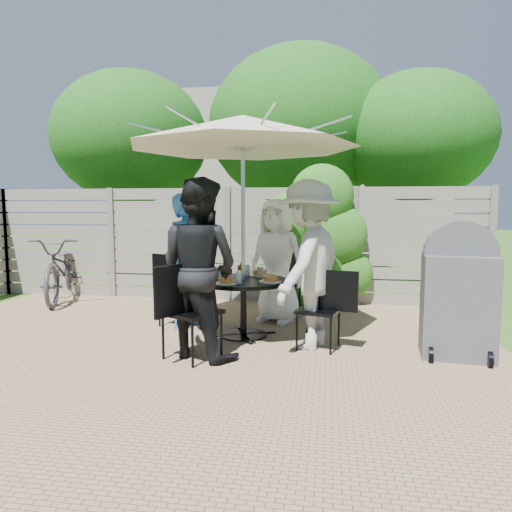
% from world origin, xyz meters
% --- Properties ---
extents(backyard_envelope, '(60.00, 60.00, 5.00)m').
position_xyz_m(backyard_envelope, '(0.09, 10.29, 2.61)').
color(backyard_envelope, '#295119').
rests_on(backyard_envelope, ground).
extents(patio_table, '(1.36, 1.36, 0.69)m').
position_xyz_m(patio_table, '(0.64, 0.96, 0.48)').
color(patio_table, black).
rests_on(patio_table, ground).
extents(umbrella, '(3.43, 3.43, 2.56)m').
position_xyz_m(umbrella, '(0.64, 0.96, 2.37)').
color(umbrella, silver).
rests_on(umbrella, ground).
extents(chair_back, '(0.57, 0.70, 0.91)m').
position_xyz_m(chair_back, '(1.00, 1.86, 0.27)').
color(chair_back, black).
rests_on(chair_back, ground).
extents(person_back, '(0.94, 0.78, 1.64)m').
position_xyz_m(person_back, '(0.94, 1.73, 0.82)').
color(person_back, white).
rests_on(person_back, ground).
extents(chair_left, '(0.71, 0.56, 0.92)m').
position_xyz_m(chair_left, '(-0.26, 1.32, 0.28)').
color(chair_left, black).
rests_on(chair_left, ground).
extents(person_left, '(0.61, 0.73, 1.70)m').
position_xyz_m(person_left, '(-0.13, 1.27, 0.85)').
color(person_left, '#2966B3').
rests_on(person_left, ground).
extents(chair_front, '(0.64, 0.74, 0.98)m').
position_xyz_m(chair_front, '(0.28, 0.07, 0.30)').
color(chair_front, black).
rests_on(chair_front, ground).
extents(person_front, '(1.08, 0.97, 1.82)m').
position_xyz_m(person_front, '(0.33, 0.19, 0.91)').
color(person_front, black).
rests_on(person_front, ground).
extents(chair_right, '(0.66, 0.51, 0.87)m').
position_xyz_m(chair_right, '(1.53, 0.61, 0.26)').
color(chair_right, black).
rests_on(chair_right, ground).
extents(person_right, '(1.06, 1.34, 1.82)m').
position_xyz_m(person_right, '(1.41, 0.66, 0.91)').
color(person_right, '#B1B0AC').
rests_on(person_right, ground).
extents(plate_back, '(0.26, 0.26, 0.06)m').
position_xyz_m(plate_back, '(0.77, 1.30, 0.71)').
color(plate_back, white).
rests_on(plate_back, patio_table).
extents(plate_left, '(0.26, 0.26, 0.06)m').
position_xyz_m(plate_left, '(0.30, 1.10, 0.71)').
color(plate_left, white).
rests_on(plate_left, patio_table).
extents(plate_front, '(0.26, 0.26, 0.06)m').
position_xyz_m(plate_front, '(0.50, 0.63, 0.71)').
color(plate_front, white).
rests_on(plate_front, patio_table).
extents(plate_right, '(0.26, 0.26, 0.06)m').
position_xyz_m(plate_right, '(0.97, 0.83, 0.71)').
color(plate_right, white).
rests_on(plate_right, patio_table).
extents(glass_back, '(0.07, 0.07, 0.14)m').
position_xyz_m(glass_back, '(0.64, 1.24, 0.76)').
color(glass_back, silver).
rests_on(glass_back, patio_table).
extents(glass_left, '(0.07, 0.07, 0.14)m').
position_xyz_m(glass_left, '(0.36, 0.96, 0.76)').
color(glass_left, silver).
rests_on(glass_left, patio_table).
extents(glass_front, '(0.07, 0.07, 0.14)m').
position_xyz_m(glass_front, '(0.64, 0.68, 0.76)').
color(glass_front, silver).
rests_on(glass_front, patio_table).
extents(syrup_jug, '(0.09, 0.09, 0.16)m').
position_xyz_m(syrup_jug, '(0.60, 1.03, 0.77)').
color(syrup_jug, '#59280C').
rests_on(syrup_jug, patio_table).
extents(coffee_cup, '(0.08, 0.08, 0.12)m').
position_xyz_m(coffee_cup, '(0.81, 1.13, 0.75)').
color(coffee_cup, '#C6B293').
rests_on(coffee_cup, patio_table).
extents(bicycle, '(1.31, 2.12, 1.05)m').
position_xyz_m(bicycle, '(-2.67, 2.60, 0.52)').
color(bicycle, '#333338').
rests_on(bicycle, ground).
extents(bbq_grill, '(0.74, 0.60, 1.40)m').
position_xyz_m(bbq_grill, '(2.91, 0.56, 0.64)').
color(bbq_grill, '#4E4E53').
rests_on(bbq_grill, ground).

